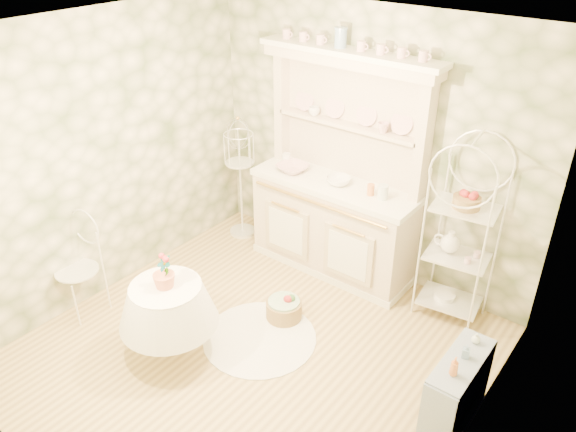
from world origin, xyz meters
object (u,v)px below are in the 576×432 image
Objects in this scene: bakers_rack at (461,235)px; birdcage_stand at (241,181)px; kitchen_dresser at (335,170)px; round_table at (169,317)px; side_shelf at (456,394)px; cafe_chair at (76,268)px; floor_basket at (284,307)px.

birdcage_stand is (-2.55, -0.09, -0.20)m from bakers_rack.
bakers_rack is 1.29× the size of birdcage_stand.
kitchen_dresser is 2.92× the size of round_table.
cafe_chair is (-3.36, -0.91, 0.20)m from side_shelf.
bakers_rack reaches higher than round_table.
birdcage_stand is at bearing 145.60° from floor_basket.
cafe_chair reaches higher than round_table.
floor_basket is (-1.75, 0.17, -0.16)m from side_shelf.
kitchen_dresser is 1.30× the size of bakers_rack.
bakers_rack is 4.70× the size of floor_basket.
birdcage_stand is at bearing 114.75° from round_table.
cafe_chair is (-2.81, -2.10, -0.40)m from bakers_rack.
bakers_rack is at bearing 111.05° from side_shelf.
kitchen_dresser is at bearing 47.10° from cafe_chair.
kitchen_dresser is 2.12m from round_table.
round_table is 1.11m from floor_basket.
side_shelf is 0.48× the size of birdcage_stand.
floor_basket is (0.48, 0.96, -0.27)m from round_table.
kitchen_dresser reaches higher than cafe_chair.
round_table is 0.57× the size of birdcage_stand.
kitchen_dresser is at bearing 144.36° from side_shelf.
round_table is at bearing -138.16° from bakers_rack.
round_table is at bearing -65.25° from birdcage_stand.
round_table is (-1.68, -1.98, -0.49)m from bakers_rack.
kitchen_dresser is 6.11× the size of floor_basket.
side_shelf is 0.84× the size of round_table.
kitchen_dresser reaches higher than birdcage_stand.
floor_basket is at bearing -34.40° from birdcage_stand.
round_table is (-2.23, -0.79, 0.11)m from side_shelf.
cafe_chair is at bearing -97.34° from birdcage_stand.
floor_basket is at bearing 26.63° from cafe_chair.
cafe_chair is 0.70× the size of birdcage_stand.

